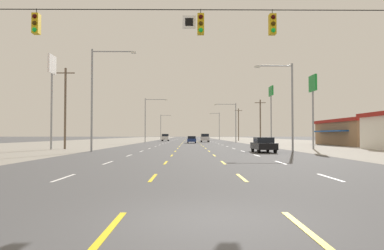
% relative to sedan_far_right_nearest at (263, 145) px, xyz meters
% --- Properties ---
extents(ground_plane, '(572.00, 572.00, 0.00)m').
position_rel_sedan_far_right_nearest_xyz_m(ground_plane, '(-6.93, 38.74, -0.76)').
color(ground_plane, '#4C4C4F').
extents(lot_apron_left, '(28.00, 440.00, 0.01)m').
position_rel_sedan_far_right_nearest_xyz_m(lot_apron_left, '(-31.68, 38.74, -0.75)').
color(lot_apron_left, gray).
rests_on(lot_apron_left, ground).
extents(lot_apron_right, '(28.00, 440.00, 0.01)m').
position_rel_sedan_far_right_nearest_xyz_m(lot_apron_right, '(17.82, 38.74, -0.75)').
color(lot_apron_right, gray).
rests_on(lot_apron_right, ground).
extents(lane_markings, '(10.64, 227.60, 0.01)m').
position_rel_sedan_far_right_nearest_xyz_m(lane_markings, '(-6.93, 77.24, -0.75)').
color(lane_markings, white).
rests_on(lane_markings, ground).
extents(signal_span_wire, '(24.80, 0.53, 8.74)m').
position_rel_sedan_far_right_nearest_xyz_m(signal_span_wire, '(-7.17, -18.33, 4.17)').
color(signal_span_wire, brown).
rests_on(signal_span_wire, ground).
extents(sedan_far_right_nearest, '(1.80, 4.50, 1.46)m').
position_rel_sedan_far_right_nearest_xyz_m(sedan_far_right_nearest, '(0.00, 0.00, 0.00)').
color(sedan_far_right_nearest, black).
rests_on(sedan_far_right_nearest, ground).
extents(sedan_center_turn_near, '(1.80, 4.50, 1.46)m').
position_rel_sedan_far_right_nearest_xyz_m(sedan_center_turn_near, '(-6.72, 38.52, 0.00)').
color(sedan_center_turn_near, navy).
rests_on(sedan_center_turn_near, ground).
extents(suv_inner_right_mid, '(1.98, 4.90, 1.98)m').
position_rel_sedan_far_right_nearest_xyz_m(suv_inner_right_mid, '(-3.46, 50.26, 0.27)').
color(suv_inner_right_mid, silver).
rests_on(suv_inner_right_mid, ground).
extents(suv_far_left_midfar, '(1.98, 4.90, 1.98)m').
position_rel_sedan_far_right_nearest_xyz_m(suv_far_left_midfar, '(-13.94, 64.96, 0.27)').
color(suv_far_left_midfar, white).
rests_on(suv_far_left_midfar, ground).
extents(storefront_right_row_1, '(14.60, 16.87, 4.26)m').
position_rel_sedan_far_right_nearest_xyz_m(storefront_right_row_1, '(22.83, 23.21, 1.40)').
color(storefront_right_row_1, '#8C6B4C').
rests_on(storefront_right_row_1, ground).
extents(pole_sign_left_row_1, '(0.24, 2.11, 11.11)m').
position_rel_sedan_far_right_nearest_xyz_m(pole_sign_left_row_1, '(-23.42, 7.08, 7.70)').
color(pole_sign_left_row_1, gray).
rests_on(pole_sign_left_row_1, ground).
extents(pole_sign_right_row_1, '(0.24, 2.27, 8.91)m').
position_rel_sedan_far_right_nearest_xyz_m(pole_sign_right_row_1, '(7.69, 7.90, 6.10)').
color(pole_sign_right_row_1, gray).
rests_on(pole_sign_right_row_1, ground).
extents(pole_sign_right_row_2, '(0.24, 2.78, 10.45)m').
position_rel_sedan_far_right_nearest_xyz_m(pole_sign_right_row_2, '(7.49, 28.63, 7.42)').
color(pole_sign_right_row_2, gray).
rests_on(pole_sign_right_row_2, ground).
extents(streetlight_left_row_0, '(4.58, 0.26, 10.40)m').
position_rel_sedan_far_right_nearest_xyz_m(streetlight_left_row_0, '(-16.62, 1.22, 5.28)').
color(streetlight_left_row_0, gray).
rests_on(streetlight_left_row_0, ground).
extents(streetlight_right_row_0, '(3.92, 0.26, 8.97)m').
position_rel_sedan_far_right_nearest_xyz_m(streetlight_right_row_0, '(2.81, 1.22, 4.46)').
color(streetlight_right_row_0, gray).
rests_on(streetlight_right_row_0, ground).
extents(streetlight_left_row_1, '(5.09, 0.26, 9.89)m').
position_rel_sedan_far_right_nearest_xyz_m(streetlight_left_row_1, '(-16.51, 44.22, 5.07)').
color(streetlight_left_row_1, gray).
rests_on(streetlight_left_row_1, ground).
extents(streetlight_right_row_1, '(4.94, 0.26, 8.84)m').
position_rel_sedan_far_right_nearest_xyz_m(streetlight_right_row_1, '(2.63, 44.22, 4.51)').
color(streetlight_right_row_1, gray).
rests_on(streetlight_right_row_1, ground).
extents(streetlight_left_row_2, '(3.65, 0.26, 8.73)m').
position_rel_sedan_far_right_nearest_xyz_m(streetlight_left_row_2, '(-16.70, 87.22, 4.31)').
color(streetlight_left_row_2, gray).
rests_on(streetlight_left_row_2, ground).
extents(streetlight_right_row_2, '(3.55, 0.26, 9.44)m').
position_rel_sedan_far_right_nearest_xyz_m(streetlight_right_row_2, '(2.89, 87.22, 4.66)').
color(streetlight_right_row_2, gray).
rests_on(streetlight_right_row_2, ground).
extents(utility_pole_left_row_0, '(2.20, 0.26, 9.74)m').
position_rel_sedan_far_right_nearest_xyz_m(utility_pole_left_row_0, '(-22.11, 7.92, 4.31)').
color(utility_pole_left_row_0, brown).
rests_on(utility_pole_left_row_0, ground).
extents(utility_pole_right_row_1, '(2.20, 0.26, 8.69)m').
position_rel_sedan_far_right_nearest_xyz_m(utility_pole_right_row_1, '(6.86, 35.11, 3.78)').
color(utility_pole_right_row_1, brown).
rests_on(utility_pole_right_row_1, ground).
extents(utility_pole_right_row_2, '(2.20, 0.26, 9.29)m').
position_rel_sedan_far_right_nearest_xyz_m(utility_pole_right_row_2, '(6.92, 66.15, 4.09)').
color(utility_pole_right_row_2, brown).
rests_on(utility_pole_right_row_2, ground).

